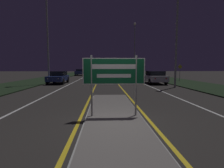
{
  "coord_description": "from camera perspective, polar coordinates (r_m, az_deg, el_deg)",
  "views": [
    {
      "loc": [
        -0.37,
        -5.82,
        1.88
      ],
      "look_at": [
        0.0,
        2.01,
        1.13
      ],
      "focal_mm": 28.0,
      "sensor_mm": 36.0,
      "label": 1
    }
  ],
  "objects": [
    {
      "name": "streetlight_right_far",
      "position": [
        37.99,
        7.4,
        13.01
      ],
      "size": [
        0.51,
        0.51,
        11.15
      ],
      "color": "#9E9E99",
      "rests_on": "ground_plane"
    },
    {
      "name": "verge_left",
      "position": [
        27.45,
        -22.11,
        1.2
      ],
      "size": [
        5.0,
        100.0,
        0.08
      ],
      "color": "black",
      "rests_on": "ground_plane"
    },
    {
      "name": "lane_line_white_left",
      "position": [
        31.12,
        -9.75,
        1.91
      ],
      "size": [
        0.12,
        70.0,
        0.01
      ],
      "color": "silver",
      "rests_on": "ground_plane"
    },
    {
      "name": "car_approaching_1",
      "position": [
        29.0,
        -6.92,
        3.19
      ],
      "size": [
        1.95,
        4.59,
        1.46
      ],
      "color": "#4C514C",
      "rests_on": "ground_plane"
    },
    {
      "name": "median_island",
      "position": [
        6.61,
        0.62,
        -10.72
      ],
      "size": [
        2.1,
        9.94,
        0.1
      ],
      "color": "#999993",
      "rests_on": "ground_plane"
    },
    {
      "name": "edge_line_white_left",
      "position": [
        31.63,
        -15.16,
        1.86
      ],
      "size": [
        0.1,
        70.0,
        0.01
      ],
      "color": "silver",
      "rests_on": "ground_plane"
    },
    {
      "name": "car_receding_1",
      "position": [
        30.23,
        2.56,
        3.29
      ],
      "size": [
        1.89,
        4.33,
        1.4
      ],
      "color": "black",
      "rests_on": "ground_plane"
    },
    {
      "name": "centre_line_yellow_left",
      "position": [
        30.89,
        -4.29,
        1.95
      ],
      "size": [
        0.12,
        70.0,
        0.01
      ],
      "color": "gold",
      "rests_on": "ground_plane"
    },
    {
      "name": "lane_line_white_right",
      "position": [
        31.22,
        5.74,
        1.97
      ],
      "size": [
        0.12,
        70.0,
        0.01
      ],
      "color": "silver",
      "rests_on": "ground_plane"
    },
    {
      "name": "car_approaching_2",
      "position": [
        41.67,
        -10.39,
        3.86
      ],
      "size": [
        1.96,
        4.81,
        1.47
      ],
      "color": "navy",
      "rests_on": "ground_plane"
    },
    {
      "name": "car_receding_2",
      "position": [
        43.38,
        5.31,
        3.9
      ],
      "size": [
        1.97,
        4.51,
        1.33
      ],
      "color": "navy",
      "rests_on": "ground_plane"
    },
    {
      "name": "centre_line_yellow_right",
      "position": [
        30.92,
        0.31,
        1.97
      ],
      "size": [
        0.12,
        70.0,
        0.01
      ],
      "color": "gold",
      "rests_on": "ground_plane"
    },
    {
      "name": "car_approaching_0",
      "position": [
        21.33,
        -17.13,
        2.21
      ],
      "size": [
        1.88,
        4.19,
        1.45
      ],
      "color": "navy",
      "rests_on": "ground_plane"
    },
    {
      "name": "highway_sign",
      "position": [
        6.35,
        0.64,
        3.43
      ],
      "size": [
        2.26,
        0.07,
        2.22
      ],
      "color": "#9E9E99",
      "rests_on": "median_island"
    },
    {
      "name": "streetlight_right_near",
      "position": [
        17.88,
        20.49,
        18.5
      ],
      "size": [
        0.53,
        0.53,
        9.31
      ],
      "color": "#9E9E99",
      "rests_on": "ground_plane"
    },
    {
      "name": "streetlight_left_near",
      "position": [
        21.01,
        -20.53,
        20.85
      ],
      "size": [
        0.63,
        0.63,
        11.1
      ],
      "color": "#9E9E99",
      "rests_on": "ground_plane"
    },
    {
      "name": "ground_plane",
      "position": [
        6.13,
        0.9,
        -12.43
      ],
      "size": [
        160.0,
        160.0,
        0.0
      ],
      "primitive_type": "plane",
      "color": "#282623"
    },
    {
      "name": "car_receding_3",
      "position": [
        50.89,
        3.99,
        4.12
      ],
      "size": [
        2.03,
        4.21,
        1.34
      ],
      "color": "black",
      "rests_on": "ground_plane"
    },
    {
      "name": "verge_right",
      "position": [
        27.71,
        18.2,
        1.36
      ],
      "size": [
        5.0,
        100.0,
        0.08
      ],
      "color": "black",
      "rests_on": "ground_plane"
    },
    {
      "name": "car_receding_0",
      "position": [
        20.9,
        13.71,
        2.27
      ],
      "size": [
        2.01,
        4.63,
        1.47
      ],
      "color": "#B7B7BC",
      "rests_on": "ground_plane"
    },
    {
      "name": "warning_sign",
      "position": [
        25.27,
        21.3,
        3.97
      ],
      "size": [
        0.6,
        0.06,
        2.18
      ],
      "color": "#9E9E99",
      "rests_on": "verge_right"
    },
    {
      "name": "edge_line_white_right",
      "position": [
        31.8,
        11.1,
        1.96
      ],
      "size": [
        0.1,
        70.0,
        0.01
      ],
      "color": "silver",
      "rests_on": "ground_plane"
    }
  ]
}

